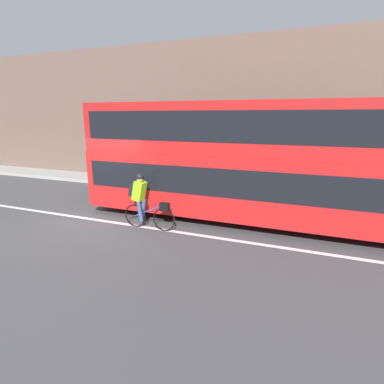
% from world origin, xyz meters
% --- Properties ---
extents(ground_plane, '(80.00, 80.00, 0.00)m').
position_xyz_m(ground_plane, '(0.00, 0.00, 0.00)').
color(ground_plane, '#424244').
extents(road_center_line, '(50.00, 0.14, 0.01)m').
position_xyz_m(road_center_line, '(0.00, -0.14, 0.00)').
color(road_center_line, silver).
rests_on(road_center_line, ground_plane).
extents(sidewalk_curb, '(60.00, 1.62, 0.15)m').
position_xyz_m(sidewalk_curb, '(0.00, 4.84, 0.08)').
color(sidewalk_curb, gray).
rests_on(sidewalk_curb, ground_plane).
extents(building_facade, '(60.00, 0.30, 6.36)m').
position_xyz_m(building_facade, '(0.00, 5.79, 3.18)').
color(building_facade, brown).
rests_on(building_facade, ground_plane).
extents(bus, '(10.78, 2.59, 3.57)m').
position_xyz_m(bus, '(4.62, 1.60, 1.98)').
color(bus, black).
rests_on(bus, ground_plane).
extents(cyclist_on_bike, '(1.62, 0.32, 1.61)m').
position_xyz_m(cyclist_on_bike, '(1.58, -0.20, 0.87)').
color(cyclist_on_bike, black).
rests_on(cyclist_on_bike, ground_plane).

